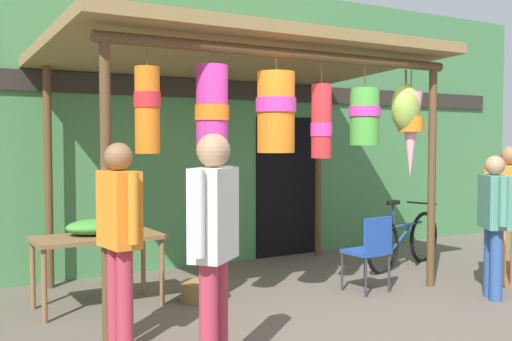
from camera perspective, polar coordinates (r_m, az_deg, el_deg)
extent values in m
plane|color=#60564C|center=(6.19, 5.65, -12.75)|extent=(30.00, 30.00, 0.00)
cube|color=#47844C|center=(8.19, -5.16, 4.41)|extent=(12.22, 0.25, 3.78)
cube|color=#2D2823|center=(8.08, -4.73, 7.66)|extent=(10.99, 0.04, 0.24)
cube|color=black|center=(8.76, 3.12, -1.52)|extent=(1.10, 0.03, 2.00)
cylinder|color=brown|center=(5.08, -13.96, -1.91)|extent=(0.09, 0.09, 2.50)
cylinder|color=brown|center=(7.15, 16.26, -0.60)|extent=(0.09, 0.09, 2.50)
cylinder|color=brown|center=(7.16, -19.00, -0.64)|extent=(0.09, 0.09, 2.50)
cylinder|color=brown|center=(8.75, 5.88, 0.10)|extent=(0.09, 0.09, 2.50)
cylinder|color=brown|center=(5.95, 3.81, 10.89)|extent=(3.96, 0.10, 0.10)
cylinder|color=brown|center=(7.82, -5.34, 10.05)|extent=(3.96, 0.10, 0.10)
cube|color=olive|center=(6.87, -1.40, 10.82)|extent=(4.26, 2.65, 0.27)
cylinder|color=brown|center=(5.18, -10.26, 10.56)|extent=(0.01, 0.01, 0.17)
cylinder|color=orange|center=(5.13, -10.22, 5.62)|extent=(0.21, 0.21, 0.72)
cylinder|color=red|center=(5.14, -10.23, 6.59)|extent=(0.22, 0.22, 0.13)
cylinder|color=brown|center=(5.53, -4.19, 10.44)|extent=(0.01, 0.01, 0.11)
cylinder|color=#D13399|center=(5.49, -4.17, 5.90)|extent=(0.29, 0.29, 0.77)
cylinder|color=orange|center=(5.49, -4.17, 5.46)|extent=(0.31, 0.31, 0.14)
cylinder|color=brown|center=(5.78, 1.90, 9.96)|extent=(0.01, 0.01, 0.14)
cylinder|color=orange|center=(5.74, 1.89, 5.50)|extent=(0.35, 0.35, 0.76)
cylinder|color=#D13399|center=(5.75, 1.89, 6.20)|extent=(0.38, 0.38, 0.14)
cylinder|color=brown|center=(6.18, 6.22, 9.11)|extent=(0.01, 0.01, 0.22)
cylinder|color=red|center=(6.15, 6.19, 4.65)|extent=(0.20, 0.20, 0.74)
cylinder|color=#D13399|center=(6.14, 6.19, 3.85)|extent=(0.22, 0.22, 0.13)
cylinder|color=brown|center=(6.46, 10.24, 8.71)|extent=(0.01, 0.01, 0.24)
cylinder|color=green|center=(6.43, 10.21, 5.01)|extent=(0.30, 0.30, 0.60)
cylinder|color=#D13399|center=(6.43, 10.21, 5.51)|extent=(0.33, 0.33, 0.11)
cylinder|color=brown|center=(7.01, 14.44, 8.17)|extent=(0.01, 0.01, 0.24)
cone|color=pink|center=(6.98, 14.38, 3.28)|extent=(0.26, 0.26, 0.95)
cylinder|color=orange|center=(6.98, 14.39, 4.26)|extent=(0.28, 0.28, 0.17)
cylinder|color=#4C3D23|center=(6.97, 13.96, 8.58)|extent=(0.02, 0.02, 0.15)
ellipsoid|color=#89A842|center=(6.94, 13.92, 5.78)|extent=(0.34, 0.29, 0.53)
cube|color=brown|center=(6.22, -14.72, -6.14)|extent=(1.24, 0.63, 0.04)
cylinder|color=brown|center=(5.90, -19.35, -10.26)|extent=(0.05, 0.05, 0.68)
cylinder|color=brown|center=(6.23, -8.86, -9.46)|extent=(0.05, 0.05, 0.68)
cylinder|color=brown|center=(6.42, -20.33, -9.23)|extent=(0.05, 0.05, 0.68)
cylinder|color=brown|center=(6.71, -10.59, -8.57)|extent=(0.05, 0.05, 0.68)
ellipsoid|color=green|center=(6.29, -14.75, -5.14)|extent=(0.62, 0.44, 0.16)
ellipsoid|color=pink|center=(6.27, -13.81, -5.08)|extent=(0.28, 0.22, 0.11)
cube|color=#2347A8|center=(6.81, 10.30, -7.56)|extent=(0.43, 0.43, 0.04)
cube|color=#2347A8|center=(6.65, 11.44, -6.07)|extent=(0.40, 0.07, 0.40)
cylinder|color=#333338|center=(7.10, 10.24, -8.94)|extent=(0.03, 0.03, 0.44)
cylinder|color=#333338|center=(6.85, 8.12, -9.36)|extent=(0.03, 0.03, 0.44)
cylinder|color=#333338|center=(6.86, 12.44, -9.38)|extent=(0.03, 0.03, 0.44)
cylinder|color=#333338|center=(6.60, 10.32, -9.84)|extent=(0.03, 0.03, 0.44)
cylinder|color=olive|center=(6.43, -5.04, -11.26)|extent=(0.45, 0.45, 0.19)
torus|color=black|center=(8.70, 15.55, -6.09)|extent=(0.70, 0.23, 0.71)
torus|color=black|center=(7.81, 11.89, -7.06)|extent=(0.70, 0.23, 0.71)
cylinder|color=navy|center=(8.22, 13.84, -5.04)|extent=(0.86, 0.26, 0.04)
cylinder|color=navy|center=(8.16, 13.47, -6.30)|extent=(0.49, 0.16, 0.31)
cylinder|color=navy|center=(7.95, 12.81, -4.12)|extent=(0.03, 0.03, 0.30)
cube|color=black|center=(7.93, 12.83, -2.98)|extent=(0.21, 0.13, 0.05)
cylinder|color=#262628|center=(8.57, 15.34, -2.99)|extent=(0.14, 0.43, 0.02)
cylinder|color=#B23347|center=(5.12, -13.13, -11.41)|extent=(0.13, 0.13, 0.81)
cylinder|color=#B23347|center=(4.97, -12.26, -11.86)|extent=(0.13, 0.13, 0.81)
cube|color=orange|center=(4.92, -12.79, -3.58)|extent=(0.26, 0.42, 0.61)
cylinder|color=orange|center=(5.15, -13.98, -2.97)|extent=(0.08, 0.08, 0.55)
cylinder|color=orange|center=(4.68, -11.49, -3.50)|extent=(0.08, 0.08, 0.55)
sphere|color=#896042|center=(4.89, -12.84, 1.28)|extent=(0.22, 0.22, 0.22)
cylinder|color=#B23347|center=(4.37, -3.52, -13.65)|extent=(0.13, 0.13, 0.84)
cylinder|color=#B23347|center=(4.21, -4.48, -14.29)|extent=(0.13, 0.13, 0.84)
cube|color=silver|center=(4.13, -4.02, -4.11)|extent=(0.45, 0.43, 0.63)
cylinder|color=silver|center=(4.37, -2.72, -3.33)|extent=(0.08, 0.08, 0.57)
cylinder|color=silver|center=(3.90, -5.48, -4.07)|extent=(0.08, 0.08, 0.57)
sphere|color=tan|center=(4.10, -4.04, 1.89)|extent=(0.23, 0.23, 0.23)
cylinder|color=#2D5193|center=(6.80, 21.72, -8.31)|extent=(0.13, 0.13, 0.74)
cylinder|color=#2D5193|center=(6.97, 21.22, -8.04)|extent=(0.13, 0.13, 0.74)
cube|color=#4C8E7A|center=(6.79, 21.57, -2.77)|extent=(0.40, 0.46, 0.56)
cylinder|color=#4C8E7A|center=(6.55, 22.32, -2.73)|extent=(0.08, 0.08, 0.50)
cylinder|color=#4C8E7A|center=(7.03, 20.88, -2.34)|extent=(0.08, 0.08, 0.50)
sphere|color=tan|center=(6.77, 21.63, 0.45)|extent=(0.20, 0.20, 0.20)
cylinder|color=orange|center=(7.57, 22.07, -7.01)|extent=(0.13, 0.13, 0.79)
cube|color=orange|center=(7.51, 22.82, -1.79)|extent=(0.45, 0.42, 0.59)
cylinder|color=orange|center=(7.44, 20.94, -1.57)|extent=(0.08, 0.08, 0.53)
sphere|color=#9E704C|center=(7.49, 22.88, 1.30)|extent=(0.22, 0.22, 0.22)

